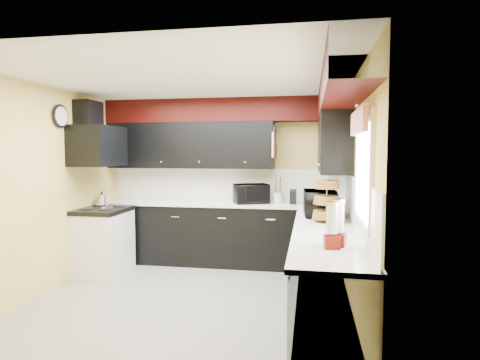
# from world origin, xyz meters

# --- Properties ---
(ground) EXTENTS (3.60, 3.60, 0.00)m
(ground) POSITION_xyz_m (0.00, 0.00, 0.00)
(ground) COLOR gray
(ground) RESTS_ON ground
(wall_back) EXTENTS (3.60, 0.06, 2.50)m
(wall_back) POSITION_xyz_m (0.00, 1.80, 1.25)
(wall_back) COLOR #E0C666
(wall_back) RESTS_ON ground
(wall_right) EXTENTS (0.06, 3.60, 2.50)m
(wall_right) POSITION_xyz_m (1.80, 0.00, 1.25)
(wall_right) COLOR #E0C666
(wall_right) RESTS_ON ground
(wall_left) EXTENTS (0.06, 3.60, 2.50)m
(wall_left) POSITION_xyz_m (-1.80, 0.00, 1.25)
(wall_left) COLOR #E0C666
(wall_left) RESTS_ON ground
(ceiling) EXTENTS (3.60, 3.60, 0.06)m
(ceiling) POSITION_xyz_m (0.00, 0.00, 2.50)
(ceiling) COLOR white
(ceiling) RESTS_ON wall_back
(cab_back) EXTENTS (3.60, 0.60, 0.90)m
(cab_back) POSITION_xyz_m (0.00, 1.50, 0.45)
(cab_back) COLOR black
(cab_back) RESTS_ON ground
(cab_right) EXTENTS (0.60, 3.00, 0.90)m
(cab_right) POSITION_xyz_m (1.50, -0.30, 0.45)
(cab_right) COLOR black
(cab_right) RESTS_ON ground
(counter_back) EXTENTS (3.62, 0.64, 0.04)m
(counter_back) POSITION_xyz_m (0.00, 1.50, 0.92)
(counter_back) COLOR white
(counter_back) RESTS_ON cab_back
(counter_right) EXTENTS (0.64, 3.02, 0.04)m
(counter_right) POSITION_xyz_m (1.50, -0.30, 0.92)
(counter_right) COLOR white
(counter_right) RESTS_ON cab_right
(splash_back) EXTENTS (3.60, 0.02, 0.50)m
(splash_back) POSITION_xyz_m (0.00, 1.79, 1.19)
(splash_back) COLOR white
(splash_back) RESTS_ON counter_back
(splash_right) EXTENTS (0.02, 3.60, 0.50)m
(splash_right) POSITION_xyz_m (1.79, 0.00, 1.19)
(splash_right) COLOR white
(splash_right) RESTS_ON counter_right
(upper_back) EXTENTS (2.60, 0.35, 0.70)m
(upper_back) POSITION_xyz_m (-0.50, 1.62, 1.80)
(upper_back) COLOR black
(upper_back) RESTS_ON wall_back
(upper_right) EXTENTS (0.35, 1.80, 0.70)m
(upper_right) POSITION_xyz_m (1.62, 0.90, 1.80)
(upper_right) COLOR black
(upper_right) RESTS_ON wall_right
(soffit_back) EXTENTS (3.60, 0.36, 0.35)m
(soffit_back) POSITION_xyz_m (0.00, 1.62, 2.33)
(soffit_back) COLOR black
(soffit_back) RESTS_ON wall_back
(soffit_right) EXTENTS (0.36, 3.24, 0.35)m
(soffit_right) POSITION_xyz_m (1.62, -0.18, 2.33)
(soffit_right) COLOR black
(soffit_right) RESTS_ON wall_right
(stove) EXTENTS (0.60, 0.75, 0.86)m
(stove) POSITION_xyz_m (-1.50, 0.75, 0.43)
(stove) COLOR white
(stove) RESTS_ON ground
(cooktop) EXTENTS (0.62, 0.77, 0.06)m
(cooktop) POSITION_xyz_m (-1.50, 0.75, 0.89)
(cooktop) COLOR black
(cooktop) RESTS_ON stove
(hood) EXTENTS (0.50, 0.78, 0.55)m
(hood) POSITION_xyz_m (-1.55, 0.75, 1.78)
(hood) COLOR black
(hood) RESTS_ON wall_left
(hood_duct) EXTENTS (0.24, 0.40, 0.40)m
(hood_duct) POSITION_xyz_m (-1.68, 0.75, 2.20)
(hood_duct) COLOR black
(hood_duct) RESTS_ON wall_left
(window) EXTENTS (0.03, 0.86, 0.96)m
(window) POSITION_xyz_m (1.79, -0.90, 1.55)
(window) COLOR white
(window) RESTS_ON wall_right
(valance) EXTENTS (0.04, 0.88, 0.20)m
(valance) POSITION_xyz_m (1.73, -0.90, 1.95)
(valance) COLOR red
(valance) RESTS_ON wall_right
(pan_top) EXTENTS (0.03, 0.22, 0.40)m
(pan_top) POSITION_xyz_m (0.82, 1.55, 2.00)
(pan_top) COLOR black
(pan_top) RESTS_ON upper_back
(pan_mid) EXTENTS (0.03, 0.28, 0.46)m
(pan_mid) POSITION_xyz_m (0.82, 1.42, 1.75)
(pan_mid) COLOR black
(pan_mid) RESTS_ON upper_back
(pan_low) EXTENTS (0.03, 0.24, 0.42)m
(pan_low) POSITION_xyz_m (0.82, 1.68, 1.72)
(pan_low) COLOR black
(pan_low) RESTS_ON upper_back
(cut_board) EXTENTS (0.03, 0.26, 0.35)m
(cut_board) POSITION_xyz_m (0.83, 1.30, 1.80)
(cut_board) COLOR white
(cut_board) RESTS_ON upper_back
(baskets) EXTENTS (0.27, 0.27, 0.50)m
(baskets) POSITION_xyz_m (1.52, 0.05, 1.18)
(baskets) COLOR brown
(baskets) RESTS_ON upper_right
(clock) EXTENTS (0.03, 0.30, 0.30)m
(clock) POSITION_xyz_m (-1.77, 0.25, 2.15)
(clock) COLOR black
(clock) RESTS_ON wall_left
(deco_plate) EXTENTS (0.03, 0.24, 0.24)m
(deco_plate) POSITION_xyz_m (1.77, -0.35, 2.25)
(deco_plate) COLOR white
(deco_plate) RESTS_ON wall_right
(toaster_oven) EXTENTS (0.61, 0.57, 0.28)m
(toaster_oven) POSITION_xyz_m (0.48, 1.50, 1.08)
(toaster_oven) COLOR black
(toaster_oven) RESTS_ON counter_back
(microwave) EXTENTS (0.41, 0.57, 0.30)m
(microwave) POSITION_xyz_m (1.46, 0.45, 1.09)
(microwave) COLOR black
(microwave) RESTS_ON counter_right
(utensil_crock) EXTENTS (0.18, 0.18, 0.16)m
(utensil_crock) POSITION_xyz_m (0.88, 1.54, 1.02)
(utensil_crock) COLOR silver
(utensil_crock) RESTS_ON counter_back
(knife_block) EXTENTS (0.10, 0.13, 0.20)m
(knife_block) POSITION_xyz_m (1.10, 1.49, 1.04)
(knife_block) COLOR black
(knife_block) RESTS_ON counter_back
(kettle) EXTENTS (0.21, 0.21, 0.16)m
(kettle) POSITION_xyz_m (-1.65, 1.01, 1.00)
(kettle) COLOR #B3B4B8
(kettle) RESTS_ON cooktop
(dispenser_a) EXTENTS (0.15, 0.15, 0.34)m
(dispenser_a) POSITION_xyz_m (1.56, -1.08, 1.11)
(dispenser_a) COLOR #720702
(dispenser_a) RESTS_ON counter_right
(dispenser_b) EXTENTS (0.13, 0.13, 0.32)m
(dispenser_b) POSITION_xyz_m (1.51, -1.17, 1.10)
(dispenser_b) COLOR #6B1406
(dispenser_b) RESTS_ON counter_right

